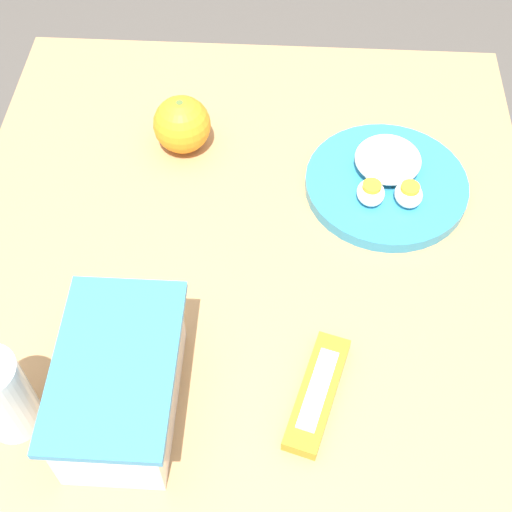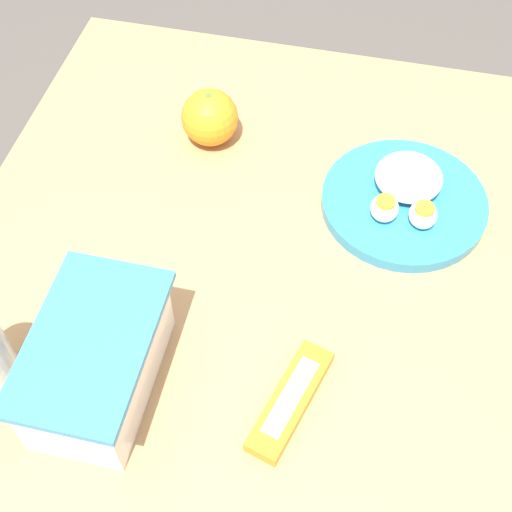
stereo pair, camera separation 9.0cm
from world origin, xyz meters
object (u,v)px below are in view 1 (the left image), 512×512
(food_container, at_px, (122,387))
(candy_bar, at_px, (317,393))
(orange_fruit, at_px, (182,125))
(drinking_glass, at_px, (2,396))
(rice_plate, at_px, (387,179))

(food_container, relative_size, candy_bar, 1.35)
(orange_fruit, bearing_deg, candy_bar, -153.25)
(candy_bar, height_order, drinking_glass, drinking_glass)
(rice_plate, relative_size, candy_bar, 1.49)
(food_container, relative_size, orange_fruit, 2.47)
(food_container, bearing_deg, drinking_glass, 101.37)
(orange_fruit, distance_m, candy_bar, 0.44)
(rice_plate, xyz_separation_m, drinking_glass, (-0.37, 0.43, 0.04))
(food_container, height_order, drinking_glass, drinking_glass)
(food_container, distance_m, drinking_glass, 0.12)
(food_container, distance_m, candy_bar, 0.22)
(candy_bar, bearing_deg, food_container, 95.85)
(drinking_glass, bearing_deg, orange_fruit, -17.27)
(orange_fruit, distance_m, rice_plate, 0.30)
(candy_bar, distance_m, drinking_glass, 0.34)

